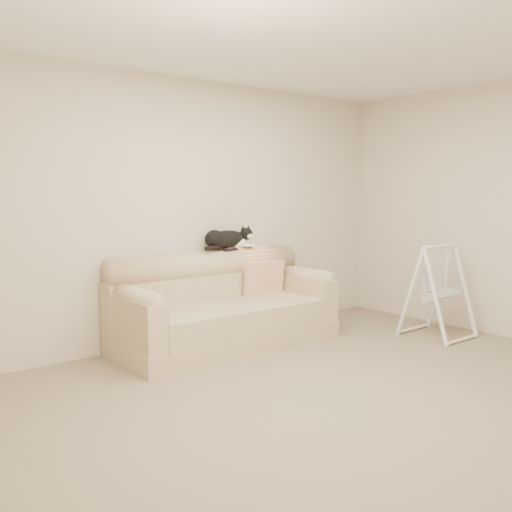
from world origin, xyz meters
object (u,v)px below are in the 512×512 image
at_px(sofa, 222,309).
at_px(baby_swing, 437,290).
at_px(tuxedo_cat, 228,239).
at_px(remote_a, 231,249).
at_px(remote_b, 243,248).

relative_size(sofa, baby_swing, 2.28).
bearing_deg(tuxedo_cat, sofa, -135.04).
distance_m(remote_a, remote_b, 0.17).
distance_m(sofa, baby_swing, 2.24).
relative_size(remote_b, baby_swing, 0.18).
xyz_separation_m(sofa, remote_a, (0.28, 0.23, 0.56)).
bearing_deg(baby_swing, sofa, 149.66).
bearing_deg(sofa, remote_b, 27.57).
height_order(sofa, tuxedo_cat, tuxedo_cat).
height_order(remote_b, tuxedo_cat, tuxedo_cat).
distance_m(sofa, remote_a, 0.66).
height_order(sofa, remote_b, remote_b).
height_order(sofa, remote_a, remote_a).
xyz_separation_m(remote_a, remote_b, (0.17, 0.00, -0.00)).
distance_m(remote_a, tuxedo_cat, 0.11).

